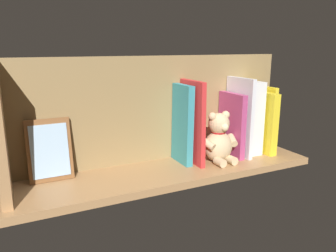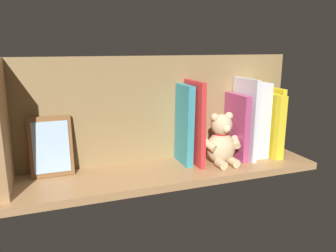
% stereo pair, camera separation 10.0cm
% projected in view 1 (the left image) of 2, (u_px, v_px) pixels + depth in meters
% --- Properties ---
extents(ground_plane, '(0.95, 0.24, 0.02)m').
position_uv_depth(ground_plane, '(168.00, 171.00, 1.04)').
color(ground_plane, '#A87A4C').
extents(shelf_back_panel, '(0.95, 0.02, 0.34)m').
position_uv_depth(shelf_back_panel, '(155.00, 109.00, 1.08)').
color(shelf_back_panel, olive).
rests_on(shelf_back_panel, ground_plane).
extents(shelf_side_divider, '(0.02, 0.18, 0.34)m').
position_uv_depth(shelf_side_divider, '(0.00, 131.00, 0.80)').
color(shelf_side_divider, '#A87A4C').
rests_on(shelf_side_divider, ground_plane).
extents(book_0, '(0.02, 0.11, 0.23)m').
position_uv_depth(book_0, '(264.00, 118.00, 1.21)').
color(book_0, yellow).
rests_on(book_0, ground_plane).
extents(book_1, '(0.03, 0.14, 0.21)m').
position_uv_depth(book_1, '(261.00, 122.00, 1.18)').
color(book_1, yellow).
rests_on(book_1, ground_plane).
extents(dictionary_thick_white, '(0.06, 0.12, 0.25)m').
position_uv_depth(dictionary_thick_white, '(247.00, 117.00, 1.16)').
color(dictionary_thick_white, white).
rests_on(dictionary_thick_white, ground_plane).
extents(book_2, '(0.01, 0.14, 0.27)m').
position_uv_depth(book_2, '(239.00, 117.00, 1.13)').
color(book_2, silver).
rests_on(book_2, ground_plane).
extents(book_3, '(0.02, 0.13, 0.22)m').
position_uv_depth(book_3, '(232.00, 125.00, 1.13)').
color(book_3, '#B23F72').
rests_on(book_3, ground_plane).
extents(teddy_bear, '(0.14, 0.11, 0.17)m').
position_uv_depth(teddy_bear, '(219.00, 140.00, 1.08)').
color(teddy_bear, '#D1B284').
rests_on(teddy_bear, ground_plane).
extents(book_4, '(0.02, 0.14, 0.27)m').
position_uv_depth(book_4, '(192.00, 122.00, 1.06)').
color(book_4, red).
rests_on(book_4, ground_plane).
extents(book_5, '(0.03, 0.11, 0.25)m').
position_uv_depth(book_5, '(182.00, 124.00, 1.06)').
color(book_5, teal).
rests_on(book_5, ground_plane).
extents(picture_frame_leaning, '(0.12, 0.04, 0.18)m').
position_uv_depth(picture_frame_leaning, '(50.00, 150.00, 0.92)').
color(picture_frame_leaning, brown).
rests_on(picture_frame_leaning, ground_plane).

